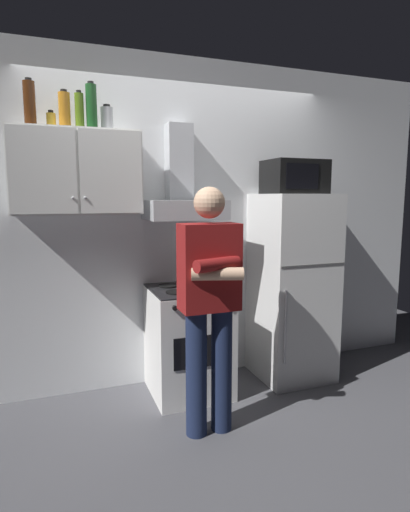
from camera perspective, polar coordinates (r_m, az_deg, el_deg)
The scene contains 14 objects.
ground_plane at distance 3.38m, azimuth 0.00°, elevation -19.65°, with size 7.00×7.00×0.00m, color #4C4C51.
back_wall_tiled at distance 3.57m, azimuth -3.34°, elevation 4.45°, with size 4.80×0.10×2.70m, color white.
upper_cabinet at distance 3.20m, azimuth -17.18°, elevation 10.86°, with size 0.90×0.37×0.60m.
stove_oven at distance 3.41m, azimuth -2.28°, elevation -11.49°, with size 0.60×0.62×0.87m.
range_hood at distance 3.34m, azimuth -3.07°, elevation 8.45°, with size 0.60×0.44×0.75m.
refrigerator at distance 3.70m, azimuth 11.84°, elevation -4.18°, with size 0.60×0.62×1.60m.
microwave at distance 3.64m, azimuth 12.12°, elevation 10.50°, with size 0.48×0.37×0.28m.
person_standing at distance 2.71m, azimuth 0.63°, elevation -6.33°, with size 0.38×0.33×1.64m.
bottle_liquor_amber at distance 3.24m, azimuth -18.67°, elevation 18.36°, with size 0.08×0.08×0.26m.
bottle_rum_dark at distance 3.22m, azimuth -22.88°, elevation 18.67°, with size 0.08×0.08×0.31m.
bottle_spice_jar at distance 3.23m, azimuth -20.31°, elevation 17.01°, with size 0.06×0.06×0.12m.
bottle_canister_steel at distance 3.27m, azimuth -13.27°, elevation 17.77°, with size 0.09×0.09×0.19m.
bottle_olive_oil at distance 3.23m, azimuth -16.81°, elevation 18.46°, with size 0.06×0.06×0.26m.
bottle_wine_green at distance 3.24m, azimuth -15.27°, elevation 19.08°, with size 0.08×0.08×0.33m.
Camera 1 is at (-1.04, -2.81, 1.58)m, focal length 29.24 mm.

